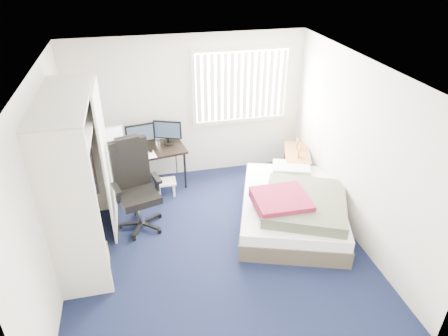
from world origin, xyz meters
TOP-DOWN VIEW (x-y plane):
  - ground at (0.00, 0.00)m, footprint 4.20×4.20m
  - room_shell at (0.00, 0.00)m, footprint 4.20×4.20m
  - window_assembly at (0.90, 2.04)m, footprint 1.72×0.09m
  - closet at (-1.67, 0.27)m, footprint 0.64×1.84m
  - desk at (-0.91, 1.76)m, footprint 1.56×0.91m
  - office_chair at (-1.03, 0.71)m, footprint 0.80×0.80m
  - footstool at (-0.55, 1.41)m, footprint 0.34×0.27m
  - nightstand at (1.75, 1.37)m, footprint 0.66×0.92m
  - bed at (1.25, 0.22)m, footprint 2.06×2.38m
  - pine_box at (-1.65, -0.10)m, footprint 0.38×0.29m

SIDE VIEW (x-z plane):
  - ground at x=0.00m, z-range 0.00..0.00m
  - pine_box at x=-1.65m, z-range 0.00..0.28m
  - footstool at x=-0.55m, z-range 0.07..0.34m
  - bed at x=1.25m, z-range -0.05..0.61m
  - nightstand at x=1.75m, z-range 0.13..0.88m
  - office_chair at x=-1.03m, z-range -0.16..1.23m
  - desk at x=-0.91m, z-range 0.16..1.35m
  - closet at x=-1.67m, z-range 0.24..2.46m
  - room_shell at x=0.00m, z-range -0.59..3.61m
  - window_assembly at x=0.90m, z-range 0.94..2.26m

